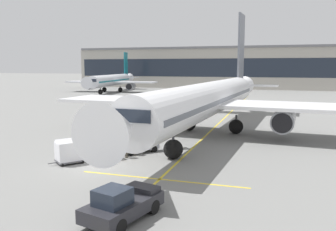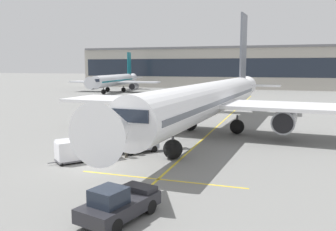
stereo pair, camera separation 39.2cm
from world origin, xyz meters
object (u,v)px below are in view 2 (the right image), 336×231
object	(u,v)px
baggage_cart_lead	(101,147)
ground_crew_by_carts	(126,146)
pushback_tug	(119,204)
safety_cone_wingtip	(147,135)
belt_loader	(141,142)
ground_crew_by_loader	(115,143)
ground_crew_wingwalker	(134,142)
distant_airplane	(115,81)
safety_cone_engine_keepout	(167,129)
parked_airplane	(211,99)
baggage_cart_second	(69,150)
ground_crew_marshaller	(134,144)

from	to	relation	value
baggage_cart_lead	ground_crew_by_carts	world-z (taller)	baggage_cart_lead
pushback_tug	ground_crew_by_carts	size ratio (longest dim) A/B	2.75
pushback_tug	safety_cone_wingtip	distance (m)	20.11
pushback_tug	belt_loader	bearing A→B (deg)	107.93
pushback_tug	ground_crew_by_loader	size ratio (longest dim) A/B	2.75
ground_crew_wingwalker	safety_cone_wingtip	bearing A→B (deg)	100.34
ground_crew_wingwalker	distant_airplane	xyz separation A→B (m)	(-35.55, 66.87, 2.40)
belt_loader	ground_crew_by_carts	xyz separation A→B (m)	(-0.40, -2.35, 0.14)
safety_cone_wingtip	safety_cone_engine_keepout	bearing A→B (deg)	79.66
ground_crew_wingwalker	safety_cone_wingtip	distance (m)	6.35
ground_crew_by_loader	distant_airplane	xyz separation A→B (m)	(-34.22, 67.97, 2.40)
parked_airplane	baggage_cart_second	xyz separation A→B (m)	(-8.41, -15.65, -2.95)
safety_cone_engine_keepout	safety_cone_wingtip	xyz separation A→B (m)	(-0.79, -4.31, 0.00)
ground_crew_by_loader	baggage_cart_lead	bearing A→B (deg)	-104.85
ground_crew_wingwalker	safety_cone_engine_keepout	bearing A→B (deg)	91.88
baggage_cart_second	ground_crew_by_loader	size ratio (longest dim) A/B	1.51
ground_crew_by_carts	parked_airplane	bearing A→B (deg)	69.87
baggage_cart_second	ground_crew_by_loader	xyz separation A→B (m)	(2.30, 3.55, -0.00)
ground_crew_by_carts	ground_crew_marshaller	bearing A→B (deg)	76.22
ground_crew_by_loader	distant_airplane	bearing A→B (deg)	116.73
baggage_cart_second	safety_cone_engine_keepout	distance (m)	15.53
belt_loader	baggage_cart_second	size ratio (longest dim) A/B	1.87
ground_crew_marshaller	baggage_cart_second	bearing A→B (deg)	-135.68
baggage_cart_lead	distant_airplane	xyz separation A→B (m)	(-33.79, 69.59, 2.40)
baggage_cart_second	ground_crew_by_loader	world-z (taller)	baggage_cart_second
pushback_tug	safety_cone_engine_keepout	xyz separation A→B (m)	(-5.21, 23.51, -0.50)
ground_crew_by_loader	safety_cone_wingtip	xyz separation A→B (m)	(0.20, 7.30, -0.68)
ground_crew_wingwalker	safety_cone_engine_keepout	size ratio (longest dim) A/B	2.64
distant_airplane	ground_crew_wingwalker	bearing A→B (deg)	-62.00
safety_cone_wingtip	ground_crew_marshaller	bearing A→B (deg)	-78.03
ground_crew_by_carts	ground_crew_marshaller	size ratio (longest dim) A/B	1.00
pushback_tug	ground_crew_by_loader	bearing A→B (deg)	117.53
pushback_tug	distant_airplane	xyz separation A→B (m)	(-40.42, 79.86, 2.57)
ground_crew_wingwalker	distant_airplane	distance (m)	75.77
belt_loader	distant_airplane	xyz separation A→B (m)	(-36.05, 66.34, 2.54)
ground_crew_marshaller	pushback_tug	bearing A→B (deg)	-69.69
parked_airplane	distant_airplane	distance (m)	68.91
safety_cone_engine_keepout	distant_airplane	size ratio (longest dim) A/B	0.02
ground_crew_by_loader	safety_cone_engine_keepout	xyz separation A→B (m)	(0.98, 11.62, -0.68)
ground_crew_wingwalker	baggage_cart_second	bearing A→B (deg)	-127.95
ground_crew_marshaller	ground_crew_wingwalker	distance (m)	0.84
baggage_cart_second	ground_crew_wingwalker	world-z (taller)	baggage_cart_second
ground_crew_by_loader	ground_crew_marshaller	bearing A→B (deg)	11.06
ground_crew_by_carts	safety_cone_engine_keepout	xyz separation A→B (m)	(-0.44, 12.33, -0.68)
belt_loader	safety_cone_wingtip	bearing A→B (deg)	106.00
ground_crew_wingwalker	ground_crew_marshaller	bearing A→B (deg)	-65.76
baggage_cart_second	ground_crew_wingwalker	bearing A→B (deg)	52.05
ground_crew_by_loader	safety_cone_wingtip	bearing A→B (deg)	88.47
pushback_tug	safety_cone_engine_keepout	distance (m)	24.08
baggage_cart_lead	safety_cone_engine_keepout	world-z (taller)	baggage_cart_lead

